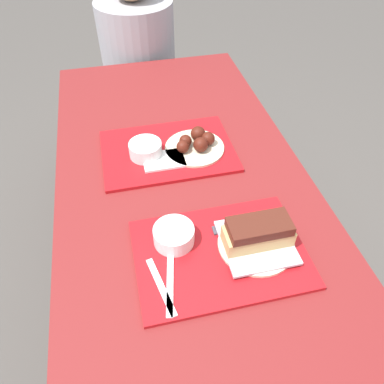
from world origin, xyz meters
name	(u,v)px	position (x,y,z in m)	size (l,w,h in m)	color
ground_plane	(190,313)	(0.00, 0.00, 0.00)	(12.00, 12.00, 0.00)	#4C4742
picnic_table	(189,216)	(0.00, 0.00, 0.65)	(0.80, 1.83, 0.74)	maroon
picnic_bench_far	(147,101)	(0.00, 1.13, 0.39)	(0.76, 0.28, 0.47)	maroon
tray_near	(220,254)	(0.03, -0.23, 0.75)	(0.44, 0.31, 0.01)	#B21419
tray_far	(168,151)	(-0.02, 0.22, 0.75)	(0.44, 0.31, 0.01)	#B21419
bowl_coleslaw_near	(174,235)	(-0.08, -0.16, 0.78)	(0.11, 0.11, 0.05)	white
brisket_sandwich_plate	(257,237)	(0.13, -0.22, 0.79)	(0.20, 0.20, 0.09)	beige
plastic_fork_near	(161,287)	(-0.13, -0.29, 0.75)	(0.05, 0.17, 0.00)	white
plastic_knife_near	(170,285)	(-0.11, -0.29, 0.75)	(0.05, 0.17, 0.00)	white
condiment_packet	(219,230)	(0.05, -0.16, 0.76)	(0.04, 0.03, 0.01)	#3F3F47
bowl_coleslaw_far	(145,149)	(-0.10, 0.21, 0.78)	(0.11, 0.11, 0.05)	white
wings_plate_far	(196,143)	(0.07, 0.21, 0.77)	(0.20, 0.20, 0.06)	beige
napkin_far	(164,160)	(-0.05, 0.17, 0.76)	(0.14, 0.10, 0.01)	white
person_seated_across	(137,41)	(-0.02, 1.13, 0.75)	(0.38, 0.38, 0.67)	#9E9EA3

